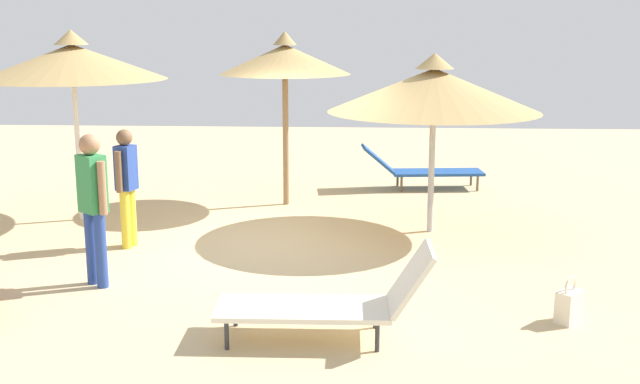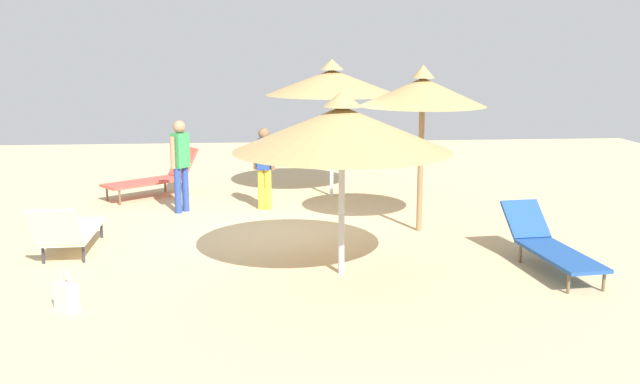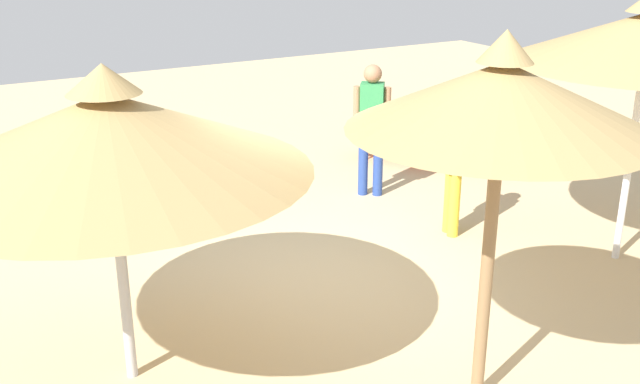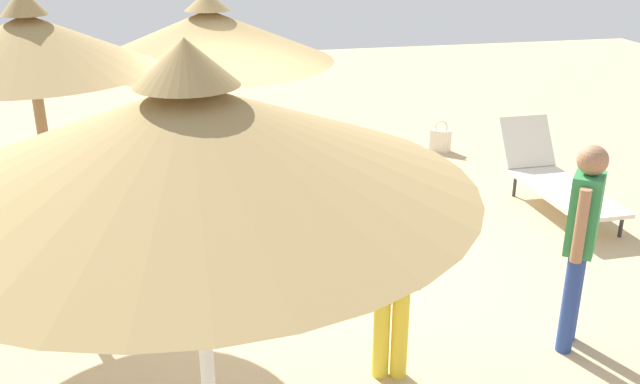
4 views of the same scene
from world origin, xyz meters
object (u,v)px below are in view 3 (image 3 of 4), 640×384
Objects in this scene: parasol_umbrella_back at (108,134)px; person_standing_near_left at (372,121)px; person_standing_center at (455,161)px; lounge_chair_far_right at (429,136)px; lounge_chair_edge at (135,171)px; parasol_umbrella_far_left at (502,97)px.

parasol_umbrella_back is 1.70× the size of person_standing_near_left.
person_standing_center is (-1.59, -0.09, -0.13)m from person_standing_near_left.
parasol_umbrella_back is 1.51× the size of lounge_chair_far_right.
person_standing_near_left is at bearing -57.12° from parasol_umbrella_back.
parasol_umbrella_back is 4.54m from lounge_chair_edge.
person_standing_center reaches higher than lounge_chair_edge.
lounge_chair_far_right is 1.24× the size of person_standing_center.
parasol_umbrella_back is 1.06× the size of parasol_umbrella_far_left.
parasol_umbrella_far_left is 4.79m from person_standing_near_left.
lounge_chair_far_right is (4.94, -3.31, -1.96)m from parasol_umbrella_far_left.
parasol_umbrella_far_left is 3.57m from person_standing_center.
person_standing_near_left is 1.60m from person_standing_center.
lounge_chair_edge is at bearing 62.91° from person_standing_near_left.
person_standing_center is at bearing -35.41° from parasol_umbrella_far_left.
parasol_umbrella_far_left is at bearing -169.98° from lounge_chair_edge.
parasol_umbrella_back reaches higher than lounge_chair_edge.
person_standing_near_left reaches higher than lounge_chair_far_right.
parasol_umbrella_far_left is at bearing 157.12° from person_standing_near_left.
person_standing_center is (-3.01, -2.88, 0.51)m from lounge_chair_edge.
parasol_umbrella_back is 1.87× the size of person_standing_center.
lounge_chair_edge is at bearing -17.25° from parasol_umbrella_back.
lounge_chair_edge is 1.29× the size of person_standing_center.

